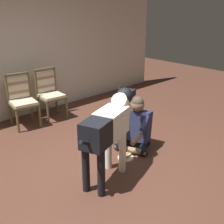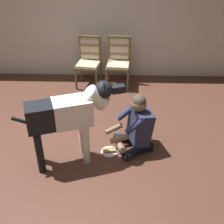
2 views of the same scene
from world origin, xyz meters
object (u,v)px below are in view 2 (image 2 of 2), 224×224
Objects in this scene: dining_chair_left_of_pair at (89,59)px; large_dog at (68,115)px; hot_dog_on_plate at (109,151)px; dining_chair_right_of_pair at (119,60)px; person_sitting_on_floor at (136,127)px.

large_dog is (-0.02, -2.40, 0.19)m from dining_chair_left_of_pair.
dining_chair_left_of_pair is at bearing 102.41° from hot_dog_on_plate.
hot_dog_on_plate is (0.49, -2.22, -0.52)m from dining_chair_left_of_pair.
dining_chair_right_of_pair is 2.48m from large_dog.
person_sitting_on_floor is at bearing 19.48° from large_dog.
large_dog reaches higher than hot_dog_on_plate.
large_dog is 5.58× the size of hot_dog_on_plate.
large_dog is 0.89m from hot_dog_on_plate.
dining_chair_left_of_pair reaches higher than person_sitting_on_floor.
person_sitting_on_floor reaches higher than hot_dog_on_plate.
hot_dog_on_plate is at bearing 19.48° from large_dog.
dining_chair_right_of_pair is 0.72× the size of large_dog.
dining_chair_left_of_pair is 2.33m from hot_dog_on_plate.
dining_chair_left_of_pair is at bearing 112.55° from person_sitting_on_floor.
dining_chair_right_of_pair is at bearing 75.81° from large_dog.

